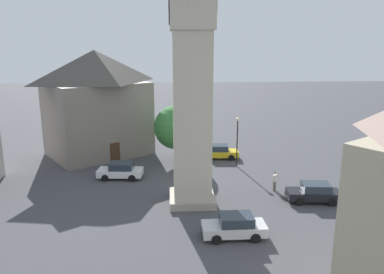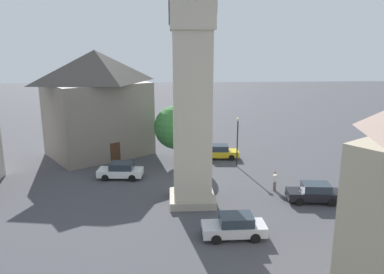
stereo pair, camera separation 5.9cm
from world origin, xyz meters
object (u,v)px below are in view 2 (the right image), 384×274
(car_silver_kerb, at_px, (234,226))
(car_red_corner, at_px, (219,152))
(car_white_side, at_px, (121,170))
(pedestrian, at_px, (275,179))
(building_terrace_right, at_px, (97,102))
(tree, at_px, (176,127))
(clock_tower, at_px, (192,22))
(car_blue_kerb, at_px, (314,193))
(lamp_post, at_px, (238,134))

(car_silver_kerb, relative_size, car_red_corner, 0.98)
(car_white_side, bearing_deg, car_red_corner, 119.84)
(car_white_side, height_order, pedestrian, pedestrian)
(car_silver_kerb, bearing_deg, building_terrace_right, -148.75)
(car_silver_kerb, bearing_deg, pedestrian, 148.05)
(pedestrian, xyz_separation_m, tree, (-8.42, -8.22, 2.80))
(pedestrian, height_order, tree, tree)
(clock_tower, height_order, car_silver_kerb, clock_tower)
(pedestrian, bearing_deg, car_silver_kerb, -31.95)
(car_red_corner, height_order, car_white_side, same)
(car_blue_kerb, relative_size, tree, 0.70)
(car_silver_kerb, bearing_deg, car_blue_kerb, 125.67)
(pedestrian, distance_m, tree, 12.10)
(car_white_side, xyz_separation_m, pedestrian, (3.87, 13.47, 0.25))
(car_silver_kerb, height_order, car_red_corner, same)
(car_blue_kerb, height_order, car_red_corner, same)
(clock_tower, xyz_separation_m, pedestrian, (-1.92, 7.17, -12.65))
(clock_tower, bearing_deg, car_red_corner, 162.24)
(car_blue_kerb, height_order, car_white_side, same)
(car_blue_kerb, distance_m, car_white_side, 17.15)
(pedestrian, bearing_deg, car_blue_kerb, 44.76)
(clock_tower, xyz_separation_m, car_silver_kerb, (5.76, 2.38, -12.90))
(tree, height_order, building_terrace_right, building_terrace_right)
(clock_tower, xyz_separation_m, tree, (-10.34, -1.05, -9.85))
(building_terrace_right, bearing_deg, clock_tower, 34.45)
(clock_tower, bearing_deg, tree, -174.18)
(clock_tower, xyz_separation_m, car_white_side, (-5.79, -6.30, -12.90))
(car_silver_kerb, xyz_separation_m, pedestrian, (-7.68, 4.79, 0.25))
(car_white_side, distance_m, pedestrian, 14.02)
(car_silver_kerb, distance_m, pedestrian, 9.06)
(clock_tower, height_order, car_red_corner, clock_tower)
(car_blue_kerb, distance_m, pedestrian, 3.50)
(car_silver_kerb, distance_m, car_white_side, 14.45)
(car_white_side, bearing_deg, car_silver_kerb, 36.92)
(tree, bearing_deg, pedestrian, 44.32)
(car_blue_kerb, relative_size, car_silver_kerb, 1.03)
(tree, xyz_separation_m, lamp_post, (1.65, 6.18, -0.41))
(car_red_corner, bearing_deg, car_white_side, -60.16)
(tree, xyz_separation_m, building_terrace_right, (-3.79, -8.64, 2.12))
(clock_tower, bearing_deg, pedestrian, 105.00)
(car_red_corner, distance_m, building_terrace_right, 14.59)
(car_white_side, xyz_separation_m, tree, (-4.55, 5.25, 3.05))
(tree, bearing_deg, car_silver_kerb, 12.03)
(car_blue_kerb, xyz_separation_m, tree, (-10.90, -10.68, 3.05))
(clock_tower, xyz_separation_m, lamp_post, (-8.69, 5.12, -10.27))
(clock_tower, distance_m, car_silver_kerb, 14.33)
(car_white_side, bearing_deg, building_terrace_right, -157.87)
(car_blue_kerb, bearing_deg, car_red_corner, -153.84)
(pedestrian, bearing_deg, tree, -135.68)
(car_silver_kerb, relative_size, building_terrace_right, 0.31)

